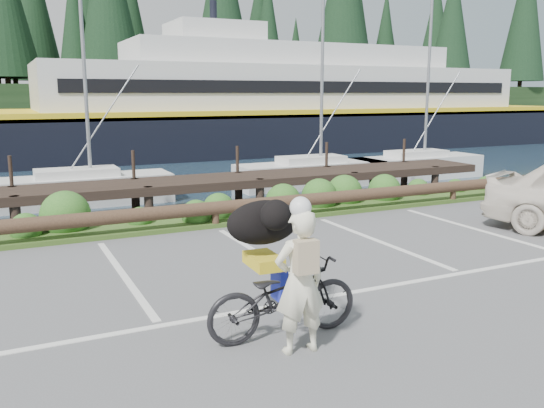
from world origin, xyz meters
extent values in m
plane|color=#525355|center=(0.00, 0.00, 0.00)|extent=(72.00, 72.00, 0.00)
plane|color=#182A3A|center=(0.00, 48.00, -1.20)|extent=(160.00, 160.00, 0.00)
cube|color=#3D5B21|center=(0.00, 5.30, 0.05)|extent=(34.00, 1.60, 0.10)
imported|color=black|center=(-1.29, -1.38, 0.52)|extent=(2.01, 0.77, 1.04)
imported|color=#F1EECC|center=(-1.31, -1.84, 0.86)|extent=(0.64, 0.44, 1.72)
ellipsoid|color=black|center=(-1.26, -0.75, 1.34)|extent=(0.54, 1.04, 0.59)
camera|label=1|loc=(-4.34, -7.43, 3.00)|focal=38.00mm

